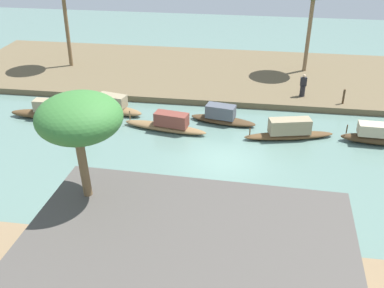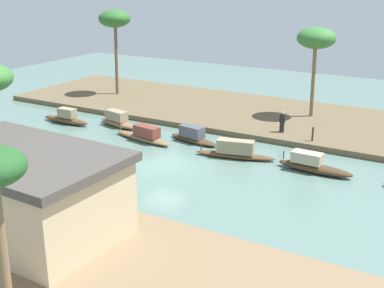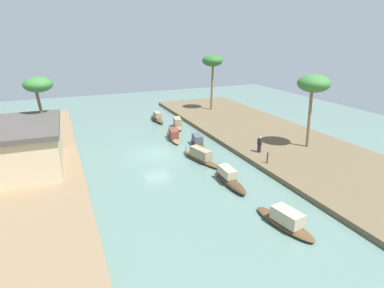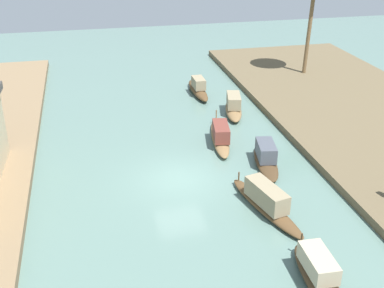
# 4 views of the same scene
# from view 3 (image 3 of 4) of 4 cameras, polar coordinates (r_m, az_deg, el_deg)

# --- Properties ---
(river_water) EXTENTS (69.83, 69.83, 0.00)m
(river_water) POSITION_cam_3_polar(r_m,az_deg,el_deg) (31.58, -6.39, -1.72)
(river_water) COLOR slate
(river_water) RESTS_ON ground
(riverbank_left) EXTENTS (43.56, 12.05, 0.43)m
(riverbank_left) POSITION_cam_3_polar(r_m,az_deg,el_deg) (37.17, 13.32, 1.47)
(riverbank_left) COLOR brown
(riverbank_left) RESTS_ON ground
(riverbank_right) EXTENTS (43.56, 12.05, 0.43)m
(riverbank_right) POSITION_cam_3_polar(r_m,az_deg,el_deg) (30.78, -30.54, -4.54)
(riverbank_right) COLOR #846B4C
(riverbank_right) RESTS_ON ground
(sampan_with_red_awning) EXTENTS (5.37, 2.11, 1.23)m
(sampan_with_red_awning) POSITION_cam_3_polar(r_m,az_deg,el_deg) (29.38, 1.56, -2.20)
(sampan_with_red_awning) COLOR brown
(sampan_with_red_awning) RESTS_ON river_water
(sampan_midstream) EXTENTS (5.33, 1.81, 1.18)m
(sampan_midstream) POSITION_cam_3_polar(r_m,az_deg,el_deg) (35.70, -3.38, 1.60)
(sampan_midstream) COLOR brown
(sampan_midstream) RESTS_ON river_water
(sampan_foreground) EXTENTS (4.66, 1.94, 1.18)m
(sampan_foreground) POSITION_cam_3_polar(r_m,az_deg,el_deg) (20.72, 16.41, -12.98)
(sampan_foreground) COLOR brown
(sampan_foreground) RESTS_ON river_water
(sampan_open_hull) EXTENTS (4.06, 1.87, 1.26)m
(sampan_open_hull) POSITION_cam_3_polar(r_m,az_deg,el_deg) (39.94, -2.61, 3.60)
(sampan_open_hull) COLOR brown
(sampan_open_hull) RESTS_ON river_water
(sampan_with_tall_canopy) EXTENTS (4.71, 1.19, 1.20)m
(sampan_with_tall_canopy) POSITION_cam_3_polar(r_m,az_deg,el_deg) (25.26, 6.69, -6.15)
(sampan_with_tall_canopy) COLOR #47331E
(sampan_with_tall_canopy) RESTS_ON river_water
(sampan_upstream_small) EXTENTS (4.28, 1.78, 1.17)m
(sampan_upstream_small) POSITION_cam_3_polar(r_m,az_deg,el_deg) (33.47, 1.01, 0.43)
(sampan_upstream_small) COLOR #47331E
(sampan_upstream_small) RESTS_ON river_water
(sampan_near_left_bank) EXTENTS (4.54, 0.94, 1.26)m
(sampan_near_left_bank) POSITION_cam_3_polar(r_m,az_deg,el_deg) (43.28, -6.28, 4.67)
(sampan_near_left_bank) COLOR brown
(sampan_near_left_bank) RESTS_ON river_water
(person_on_near_bank) EXTENTS (0.44, 0.40, 1.57)m
(person_on_near_bank) POSITION_cam_3_polar(r_m,az_deg,el_deg) (30.99, 11.99, -0.25)
(person_on_near_bank) COLOR #232328
(person_on_near_bank) RESTS_ON riverbank_left
(mooring_post) EXTENTS (0.14, 0.14, 1.01)m
(mooring_post) POSITION_cam_3_polar(r_m,az_deg,el_deg) (28.57, 13.38, -2.42)
(mooring_post) COLOR #4C3823
(mooring_post) RESTS_ON riverbank_left
(palm_tree_left_near) EXTENTS (3.05, 3.05, 7.17)m
(palm_tree_left_near) POSITION_cam_3_polar(r_m,az_deg,el_deg) (32.63, 20.97, 9.91)
(palm_tree_left_near) COLOR #7F6647
(palm_tree_left_near) RESTS_ON riverbank_left
(palm_tree_left_far) EXTENTS (2.96, 2.96, 7.92)m
(palm_tree_left_far) POSITION_cam_3_polar(r_m,az_deg,el_deg) (47.16, 3.69, 14.51)
(palm_tree_left_far) COLOR brown
(palm_tree_left_far) RESTS_ON riverbank_left
(palm_tree_right_tall) EXTENTS (2.54, 2.54, 7.13)m
(palm_tree_right_tall) POSITION_cam_3_polar(r_m,az_deg,el_deg) (32.28, -25.86, 9.29)
(palm_tree_right_tall) COLOR brown
(palm_tree_right_tall) RESTS_ON riverbank_right
(riverside_building) EXTENTS (9.33, 6.03, 3.81)m
(riverside_building) POSITION_cam_3_polar(r_m,az_deg,el_deg) (29.99, -27.66, -0.24)
(riverside_building) COLOR beige
(riverside_building) RESTS_ON riverbank_right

